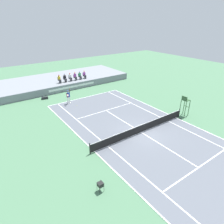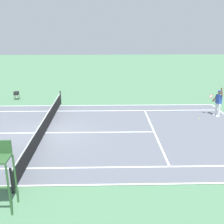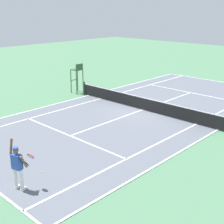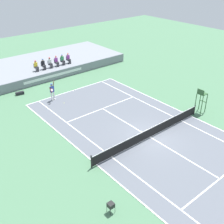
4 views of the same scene
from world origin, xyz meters
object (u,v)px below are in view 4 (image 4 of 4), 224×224
(spectator_seated_0, at_px, (36,66))
(equipment_bag, at_px, (20,93))
(tennis_player, at_px, (52,91))
(ball_hopper, at_px, (111,205))
(spectator_seated_4, at_px, (63,60))
(spectator_seated_5, at_px, (68,59))
(umpire_chair, at_px, (201,97))
(tennis_ball, at_px, (64,103))
(spectator_seated_1, at_px, (43,64))
(spectator_seated_2, at_px, (50,63))
(spectator_seated_3, at_px, (57,61))

(spectator_seated_0, xyz_separation_m, equipment_bag, (-3.48, -2.73, -1.53))
(tennis_player, bearing_deg, ball_hopper, -106.84)
(spectator_seated_4, xyz_separation_m, spectator_seated_5, (0.86, 0.00, 0.00))
(tennis_player, bearing_deg, umpire_chair, -49.52)
(spectator_seated_5, xyz_separation_m, ball_hopper, (-10.38, -21.26, -1.12))
(spectator_seated_0, xyz_separation_m, umpire_chair, (8.22, -17.39, -0.13))
(ball_hopper, bearing_deg, spectator_seated_5, 63.97)
(tennis_ball, bearing_deg, spectator_seated_1, 76.60)
(spectator_seated_0, height_order, spectator_seated_2, same)
(spectator_seated_2, xyz_separation_m, umpire_chair, (6.36, -17.39, -0.13))
(umpire_chair, height_order, ball_hopper, umpire_chair)
(spectator_seated_1, relative_size, tennis_ball, 18.60)
(spectator_seated_1, bearing_deg, equipment_bag, -148.33)
(equipment_bag, bearing_deg, spectator_seated_5, 18.93)
(umpire_chair, distance_m, equipment_bag, 18.81)
(ball_hopper, bearing_deg, spectator_seated_0, 74.48)
(spectator_seated_0, bearing_deg, ball_hopper, -105.52)
(spectator_seated_1, distance_m, spectator_seated_5, 3.53)
(spectator_seated_0, height_order, spectator_seated_5, same)
(spectator_seated_5, bearing_deg, equipment_bag, -161.07)
(spectator_seated_5, bearing_deg, spectator_seated_3, 180.00)
(spectator_seated_4, height_order, tennis_player, spectator_seated_4)
(spectator_seated_3, relative_size, tennis_player, 0.61)
(spectator_seated_3, xyz_separation_m, umpire_chair, (5.48, -17.39, -0.13))
(spectator_seated_1, bearing_deg, ball_hopper, -107.86)
(spectator_seated_0, distance_m, spectator_seated_5, 4.48)
(spectator_seated_5, bearing_deg, tennis_player, -133.26)
(spectator_seated_1, xyz_separation_m, tennis_player, (-2.29, -6.18, -0.70))
(spectator_seated_0, xyz_separation_m, spectator_seated_4, (3.61, 0.00, 0.00))
(equipment_bag, bearing_deg, umpire_chair, -51.40)
(spectator_seated_3, height_order, spectator_seated_4, same)
(spectator_seated_2, relative_size, tennis_ball, 18.60)
(spectator_seated_1, distance_m, ball_hopper, 22.36)
(tennis_ball, bearing_deg, tennis_player, 109.45)
(spectator_seated_3, height_order, equipment_bag, spectator_seated_3)
(spectator_seated_1, bearing_deg, spectator_seated_4, 0.00)
(equipment_bag, relative_size, ball_hopper, 1.34)
(spectator_seated_0, relative_size, ball_hopper, 1.81)
(spectator_seated_0, relative_size, umpire_chair, 0.52)
(spectator_seated_0, distance_m, umpire_chair, 19.23)
(tennis_player, height_order, umpire_chair, umpire_chair)
(spectator_seated_4, bearing_deg, spectator_seated_0, 180.00)
(spectator_seated_5, bearing_deg, umpire_chair, -77.85)
(spectator_seated_1, distance_m, spectator_seated_3, 1.80)
(spectator_seated_4, distance_m, umpire_chair, 17.99)
(spectator_seated_4, distance_m, tennis_player, 7.95)
(tennis_player, height_order, equipment_bag, tennis_player)
(umpire_chair, bearing_deg, tennis_ball, 132.73)
(spectator_seated_2, xyz_separation_m, spectator_seated_4, (1.75, 0.00, 0.00))
(tennis_ball, relative_size, ball_hopper, 0.10)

